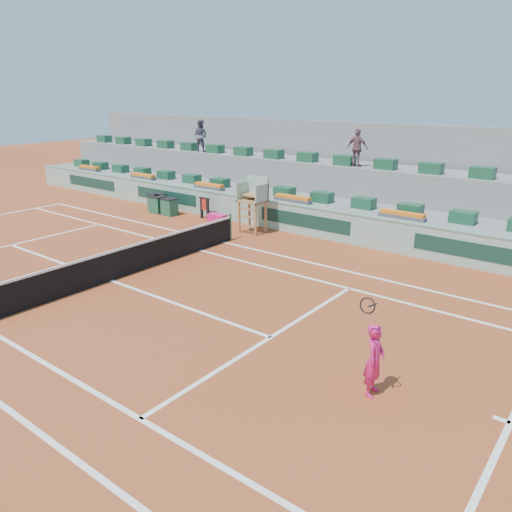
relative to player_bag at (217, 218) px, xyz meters
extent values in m
plane|color=#903B1B|center=(2.33, -7.70, -0.20)|extent=(90.00, 90.00, 0.00)
cube|color=gray|center=(2.33, 3.00, 0.40)|extent=(36.00, 4.00, 1.20)
cube|color=gray|center=(2.33, 4.60, 1.10)|extent=(36.00, 2.40, 2.60)
cube|color=gray|center=(2.33, 6.20, 2.00)|extent=(36.00, 0.40, 4.40)
cube|color=#DC1C69|center=(0.00, 0.00, 0.00)|extent=(0.92, 0.41, 0.41)
imported|color=#545361|center=(-4.68, 3.92, 3.27)|extent=(0.97, 0.83, 1.76)
imported|color=#774F59|center=(5.00, 3.87, 3.23)|extent=(0.98, 0.41, 1.66)
cube|color=white|center=(14.21, -7.70, -0.20)|extent=(0.12, 10.97, 0.01)
cube|color=white|center=(2.33, -2.22, -0.20)|extent=(23.77, 0.12, 0.01)
cube|color=white|center=(2.33, -3.59, -0.20)|extent=(23.77, 0.12, 0.01)
cube|color=white|center=(-4.07, -7.70, -0.20)|extent=(0.12, 8.23, 0.01)
cube|color=white|center=(8.73, -7.70, -0.20)|extent=(0.12, 8.23, 0.01)
cube|color=white|center=(2.33, -7.70, -0.20)|extent=(12.80, 0.12, 0.01)
cube|color=white|center=(14.06, -7.70, -0.20)|extent=(0.30, 0.12, 0.01)
cube|color=black|center=(2.33, -7.70, 0.26)|extent=(0.03, 11.87, 0.92)
cube|color=white|center=(2.33, -7.70, 0.75)|extent=(0.06, 11.87, 0.07)
cylinder|color=#204C37|center=(2.33, -1.77, 0.35)|extent=(0.10, 0.10, 1.10)
cube|color=#8EB39F|center=(2.33, 0.80, 0.40)|extent=(36.00, 0.30, 1.20)
cube|color=gray|center=(2.33, 0.80, 1.03)|extent=(36.00, 0.34, 0.06)
cube|color=#13352B|center=(-10.67, 0.64, 0.45)|extent=(4.40, 0.02, 0.56)
cube|color=#13352B|center=(-4.17, 0.64, 0.45)|extent=(4.40, 0.02, 0.56)
cube|color=#13352B|center=(4.33, 0.64, 0.45)|extent=(4.40, 0.02, 0.56)
cube|color=#13352B|center=(11.33, 0.64, 0.45)|extent=(4.40, 0.02, 0.56)
cube|color=#9A683A|center=(1.88, -0.65, 0.47)|extent=(0.08, 0.08, 1.35)
cube|color=#9A683A|center=(2.78, -0.65, 0.47)|extent=(0.08, 0.08, 1.35)
cube|color=#9A683A|center=(1.88, 0.05, 0.47)|extent=(0.08, 0.08, 1.35)
cube|color=#9A683A|center=(2.78, 0.05, 0.47)|extent=(0.08, 0.08, 1.35)
cube|color=#9A683A|center=(2.33, -0.30, 1.19)|extent=(1.10, 0.90, 0.08)
cube|color=#8EB39F|center=(2.33, 0.08, 1.70)|extent=(1.10, 0.08, 1.00)
cube|color=#8EB39F|center=(1.81, -0.30, 1.55)|extent=(0.06, 0.90, 0.80)
cube|color=#8EB39F|center=(2.85, -0.30, 1.55)|extent=(0.06, 0.90, 0.80)
cube|color=#9A683A|center=(2.33, -0.20, 1.43)|extent=(0.80, 0.60, 0.08)
cube|color=#9A683A|center=(2.33, -0.65, 0.15)|extent=(0.90, 0.08, 0.06)
cube|color=#9A683A|center=(2.33, -0.65, 0.55)|extent=(0.90, 0.08, 0.06)
cube|color=#9A683A|center=(2.33, -0.65, 0.90)|extent=(0.90, 0.08, 0.06)
cube|color=#194C30|center=(-13.67, 2.10, 1.22)|extent=(0.90, 0.60, 0.44)
cube|color=#194C30|center=(-11.67, 2.10, 1.22)|extent=(0.90, 0.60, 0.44)
cube|color=#194C30|center=(-9.67, 2.10, 1.22)|extent=(0.90, 0.60, 0.44)
cube|color=#194C30|center=(-7.67, 2.10, 1.22)|extent=(0.90, 0.60, 0.44)
cube|color=#194C30|center=(-5.67, 2.10, 1.22)|extent=(0.90, 0.60, 0.44)
cube|color=#194C30|center=(-3.67, 2.10, 1.22)|extent=(0.90, 0.60, 0.44)
cube|color=#194C30|center=(-1.67, 2.10, 1.22)|extent=(0.90, 0.60, 0.44)
cube|color=#194C30|center=(0.33, 2.10, 1.22)|extent=(0.90, 0.60, 0.44)
cube|color=#194C30|center=(2.33, 2.10, 1.22)|extent=(0.90, 0.60, 0.44)
cube|color=#194C30|center=(4.33, 2.10, 1.22)|extent=(0.90, 0.60, 0.44)
cube|color=#194C30|center=(6.33, 2.10, 1.22)|extent=(0.90, 0.60, 0.44)
cube|color=#194C30|center=(8.33, 2.10, 1.22)|extent=(0.90, 0.60, 0.44)
cube|color=#194C30|center=(10.33, 2.10, 1.22)|extent=(0.90, 0.60, 0.44)
cube|color=#194C30|center=(-13.67, 4.00, 2.62)|extent=(0.90, 0.60, 0.44)
cube|color=#194C30|center=(-11.67, 4.00, 2.62)|extent=(0.90, 0.60, 0.44)
cube|color=#194C30|center=(-9.67, 4.00, 2.62)|extent=(0.90, 0.60, 0.44)
cube|color=#194C30|center=(-7.67, 4.00, 2.62)|extent=(0.90, 0.60, 0.44)
cube|color=#194C30|center=(-5.67, 4.00, 2.62)|extent=(0.90, 0.60, 0.44)
cube|color=#194C30|center=(-3.67, 4.00, 2.62)|extent=(0.90, 0.60, 0.44)
cube|color=#194C30|center=(-1.67, 4.00, 2.62)|extent=(0.90, 0.60, 0.44)
cube|color=#194C30|center=(0.33, 4.00, 2.62)|extent=(0.90, 0.60, 0.44)
cube|color=#194C30|center=(2.33, 4.00, 2.62)|extent=(0.90, 0.60, 0.44)
cube|color=#194C30|center=(4.33, 4.00, 2.62)|extent=(0.90, 0.60, 0.44)
cube|color=#194C30|center=(6.33, 4.00, 2.62)|extent=(0.90, 0.60, 0.44)
cube|color=#194C30|center=(8.33, 4.00, 2.62)|extent=(0.90, 0.60, 0.44)
cube|color=#194C30|center=(10.33, 4.00, 2.62)|extent=(0.90, 0.60, 0.44)
cube|color=#505050|center=(-11.67, 1.30, 1.08)|extent=(1.80, 0.36, 0.16)
cube|color=orange|center=(-11.67, 1.30, 1.22)|extent=(1.70, 0.32, 0.12)
cube|color=#505050|center=(-6.67, 1.30, 1.08)|extent=(1.80, 0.36, 0.16)
cube|color=orange|center=(-6.67, 1.30, 1.22)|extent=(1.70, 0.32, 0.12)
cube|color=#505050|center=(-1.67, 1.30, 1.08)|extent=(1.80, 0.36, 0.16)
cube|color=orange|center=(-1.67, 1.30, 1.22)|extent=(1.70, 0.32, 0.12)
cube|color=#505050|center=(3.33, 1.30, 1.08)|extent=(1.80, 0.36, 0.16)
cube|color=orange|center=(3.33, 1.30, 1.22)|extent=(1.70, 0.32, 0.12)
cube|color=#505050|center=(8.33, 1.30, 1.08)|extent=(1.80, 0.36, 0.16)
cube|color=orange|center=(8.33, 1.30, 1.22)|extent=(1.70, 0.32, 0.12)
cube|color=#1B5237|center=(-2.86, -0.32, 0.20)|extent=(0.67, 0.57, 0.80)
cube|color=black|center=(-2.86, -0.32, 0.62)|extent=(0.71, 0.61, 0.04)
cube|color=#1B5237|center=(-3.75, -0.30, 0.20)|extent=(0.73, 0.63, 0.80)
cube|color=black|center=(-3.75, -0.30, 0.62)|extent=(0.77, 0.67, 0.04)
cube|color=#1B5237|center=(-4.19, 0.05, 0.20)|extent=(0.75, 0.64, 0.80)
cube|color=black|center=(-4.19, 0.05, 0.62)|extent=(0.79, 0.68, 0.04)
cube|color=black|center=(-1.20, 0.23, 0.30)|extent=(0.11, 0.11, 1.00)
cube|color=black|center=(-0.80, 0.23, 0.30)|extent=(0.11, 0.11, 1.00)
cube|color=black|center=(-1.00, 0.23, 0.80)|extent=(0.65, 0.09, 0.06)
cube|color=red|center=(-1.00, 0.21, 0.50)|extent=(0.48, 0.04, 0.56)
imported|color=#DC1C69|center=(11.77, -8.39, 0.56)|extent=(0.43, 0.60, 1.53)
cylinder|color=black|center=(11.77, -8.69, 1.85)|extent=(0.03, 0.35, 0.09)
torus|color=black|center=(11.77, -8.91, 1.92)|extent=(0.31, 0.08, 0.31)
camera|label=1|loc=(15.26, -16.71, 5.60)|focal=35.00mm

